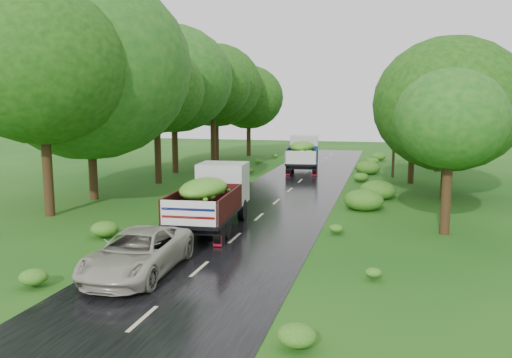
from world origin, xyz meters
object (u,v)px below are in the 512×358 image
(truck_near, at_px, (213,194))
(car, at_px, (138,252))
(truck_far, at_px, (303,152))
(utility_pole, at_px, (395,127))

(truck_near, distance_m, car, 6.37)
(truck_far, bearing_deg, utility_pole, -20.79)
(truck_near, bearing_deg, car, -97.26)
(truck_near, height_order, car, truck_near)
(car, bearing_deg, truck_far, 85.07)
(truck_near, relative_size, car, 1.30)
(truck_far, relative_size, car, 1.38)
(truck_far, bearing_deg, car, -98.69)
(car, relative_size, utility_pole, 0.69)
(car, xyz_separation_m, utility_pole, (8.15, 24.53, 3.04))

